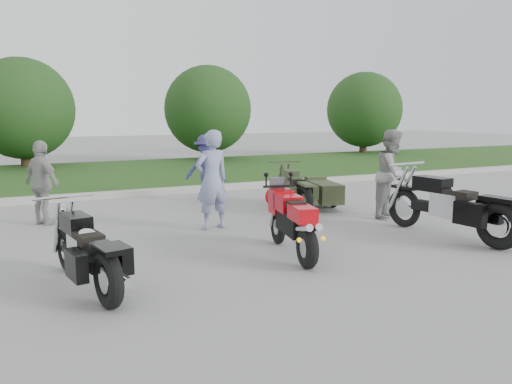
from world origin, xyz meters
name	(u,v)px	position (x,y,z in m)	size (l,w,h in m)	color
ground	(266,254)	(0.00, 0.00, 0.00)	(80.00, 80.00, 0.00)	gray
curb	(161,191)	(0.00, 6.00, 0.07)	(60.00, 0.30, 0.15)	#AEACA4
grass_strip	(129,174)	(0.00, 10.15, 0.07)	(60.00, 8.00, 0.14)	#385A1E
tree_mid_left	(22,109)	(-3.00, 13.50, 2.19)	(3.60, 3.60, 4.00)	#3F2B1C
tree_mid_right	(208,109)	(4.00, 13.50, 2.19)	(3.60, 3.60, 4.00)	#3F2B1C
tree_far_right	(364,110)	(12.00, 13.50, 2.19)	(3.60, 3.60, 4.00)	#3F2B1C
sportbike_red	(292,220)	(0.29, -0.24, 0.52)	(0.56, 1.86, 0.89)	black
cruiser_left	(88,255)	(-2.54, -0.46, 0.43)	(0.62, 2.16, 0.84)	black
cruiser_right	(453,209)	(3.17, -0.48, 0.50)	(0.61, 2.53, 0.98)	black
cruiser_sidecar	(312,191)	(2.45, 2.73, 0.38)	(1.27, 2.08, 0.81)	black
person_stripe	(212,180)	(-0.15, 1.86, 0.88)	(0.64, 0.42, 1.76)	#8088AE
person_grey	(392,174)	(3.41, 1.31, 0.87)	(0.84, 0.66, 1.73)	gray
person_denim	(206,168)	(0.71, 4.56, 0.78)	(1.00, 0.58, 1.55)	navy
person_back	(42,183)	(-2.84, 3.49, 0.78)	(0.91, 0.38, 1.56)	#989893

